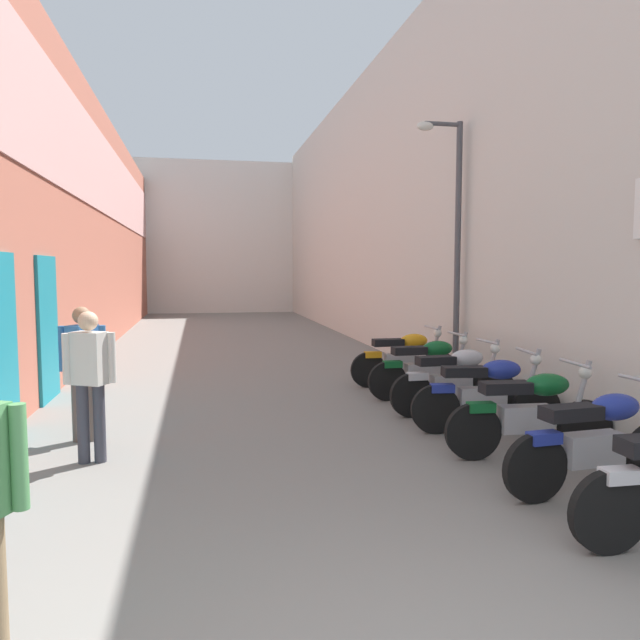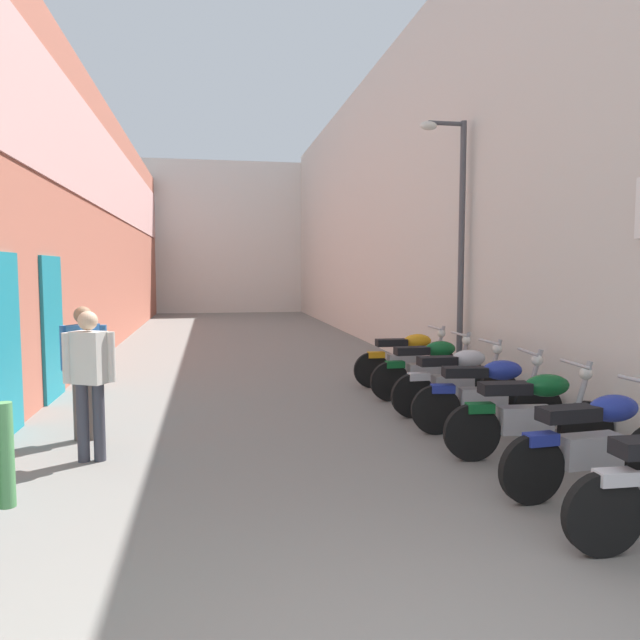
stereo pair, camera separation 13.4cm
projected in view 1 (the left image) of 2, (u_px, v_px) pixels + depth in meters
ground_plane at (249, 362)px, 12.93m from camera, size 41.97×41.97×0.00m
building_left at (89, 224)px, 13.85m from camera, size 0.45×25.97×6.04m
building_right at (379, 207)px, 15.28m from camera, size 0.45×25.97×7.21m
building_far_end at (220, 238)px, 28.25m from camera, size 9.65×2.00×6.94m
motorcycle_second at (598, 439)px, 5.25m from camera, size 1.85×0.58×1.04m
motorcycle_third at (531, 411)px, 6.30m from camera, size 1.85×0.58×1.04m
motorcycle_fourth at (487, 392)px, 7.26m from camera, size 1.84×0.58×1.04m
motorcycle_fifth at (455, 379)px, 8.17m from camera, size 1.85×0.58×1.04m
motorcycle_sixth at (427, 367)px, 9.17m from camera, size 1.85×0.58×1.04m
motorcycle_seventh at (404, 357)px, 10.18m from camera, size 1.85×0.58×1.04m
pedestrian_mid_alley at (90, 375)px, 6.10m from camera, size 0.52×0.34×1.57m
pedestrian_further_down at (83, 363)px, 6.88m from camera, size 0.52×0.39×1.57m
street_lamp at (452, 233)px, 9.82m from camera, size 0.79×0.18×4.39m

